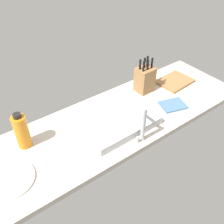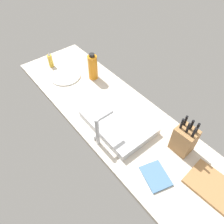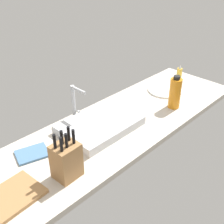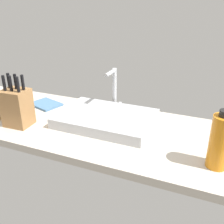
{
  "view_description": "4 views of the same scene",
  "coord_description": "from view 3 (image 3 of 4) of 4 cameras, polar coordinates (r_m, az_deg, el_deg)",
  "views": [
    {
      "loc": [
        66.6,
        98.03,
        109.82
      ],
      "look_at": [
        -6.15,
        -0.09,
        10.4
      ],
      "focal_mm": 41.74,
      "sensor_mm": 36.0,
      "label": 1
    },
    {
      "loc": [
        -73.28,
        63.63,
        114.16
      ],
      "look_at": [
        0.39,
        4.03,
        10.03
      ],
      "focal_mm": 33.86,
      "sensor_mm": 36.0,
      "label": 2
    },
    {
      "loc": [
        -102.98,
        -99.39,
        99.64
      ],
      "look_at": [
        3.82,
        4.49,
        10.15
      ],
      "focal_mm": 46.34,
      "sensor_mm": 36.0,
      "label": 3
    },
    {
      "loc": [
        40.81,
        -100.57,
        60.7
      ],
      "look_at": [
        -1.63,
        0.11,
        12.07
      ],
      "focal_mm": 41.79,
      "sensor_mm": 36.0,
      "label": 4
    }
  ],
  "objects": [
    {
      "name": "sink_basin",
      "position": [
        1.7,
        -2.4,
        -2.53
      ],
      "size": [
        45.39,
        32.09,
        4.99
      ],
      "primitive_type": "cube",
      "color": "#B7BABF",
      "rests_on": "countertop_slab"
    },
    {
      "name": "dish_towel",
      "position": [
        1.57,
        -15.46,
        -7.91
      ],
      "size": [
        19.15,
        16.62,
        1.2
      ],
      "primitive_type": "cube",
      "rotation": [
        0.0,
        0.0,
        -0.29
      ],
      "color": "teal",
      "rests_on": "countertop_slab"
    },
    {
      "name": "soap_bottle",
      "position": [
        2.31,
        13.11,
        7.21
      ],
      "size": [
        4.05,
        4.05,
        13.89
      ],
      "color": "gold",
      "rests_on": "countertop_slab"
    },
    {
      "name": "faucet",
      "position": [
        1.74,
        -7.31,
        2.3
      ],
      "size": [
        5.5,
        12.47,
        22.61
      ],
      "color": "#B7BABF",
      "rests_on": "countertop_slab"
    },
    {
      "name": "knife_block",
      "position": [
        1.35,
        -9.01,
        -9.36
      ],
      "size": [
        12.35,
        10.87,
        24.93
      ],
      "rotation": [
        0.0,
        0.0,
        0.05
      ],
      "color": "#9E7042",
      "rests_on": "countertop_slab"
    },
    {
      "name": "cutting_board",
      "position": [
        1.37,
        -19.18,
        -15.49
      ],
      "size": [
        26.34,
        21.0,
        1.8
      ],
      "primitive_type": "cube",
      "rotation": [
        0.0,
        0.0,
        0.07
      ],
      "color": "#9E7042",
      "rests_on": "countertop_slab"
    },
    {
      "name": "water_bottle",
      "position": [
        1.92,
        12.33,
        3.71
      ],
      "size": [
        7.67,
        7.67,
        22.32
      ],
      "color": "orange",
      "rests_on": "countertop_slab"
    },
    {
      "name": "dinner_plate",
      "position": [
        2.17,
        10.42,
        4.27
      ],
      "size": [
        25.13,
        25.13,
        1.2
      ],
      "primitive_type": "cylinder",
      "color": "white",
      "rests_on": "countertop_slab"
    },
    {
      "name": "countertop_slab",
      "position": [
        1.73,
        0.18,
        -3.38
      ],
      "size": [
        199.49,
        56.88,
        3.5
      ],
      "primitive_type": "cube",
      "color": "beige",
      "rests_on": "ground"
    }
  ]
}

